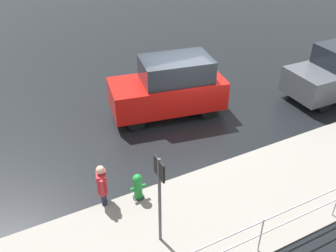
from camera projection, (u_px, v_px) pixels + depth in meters
ground_plane at (189, 118)px, 13.13m from camera, size 60.00×60.00×0.00m
kerb_strip at (267, 191)px, 10.01m from camera, size 24.00×3.20×0.04m
moving_hatchback at (170, 87)px, 12.87m from camera, size 4.15×2.38×2.06m
fire_hydrant at (138, 187)px, 9.60m from camera, size 0.42×0.31×0.80m
pedestrian at (102, 183)px, 9.30m from camera, size 0.33×0.55×1.22m
sign_post at (160, 190)px, 7.82m from camera, size 0.07×0.44×2.40m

